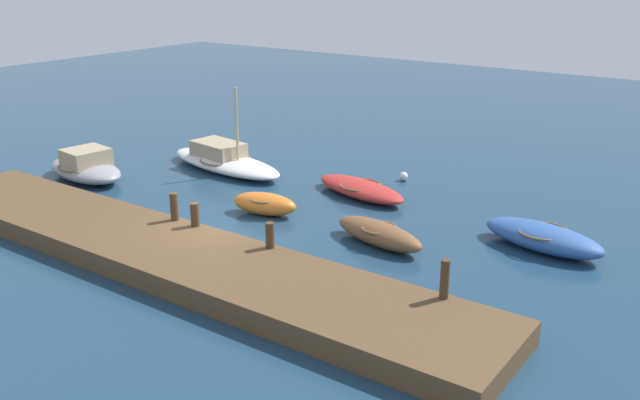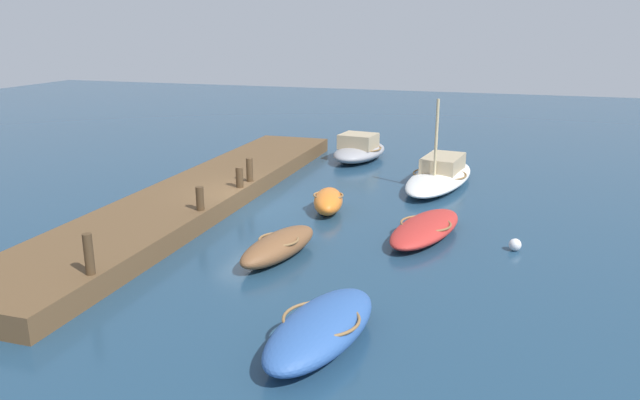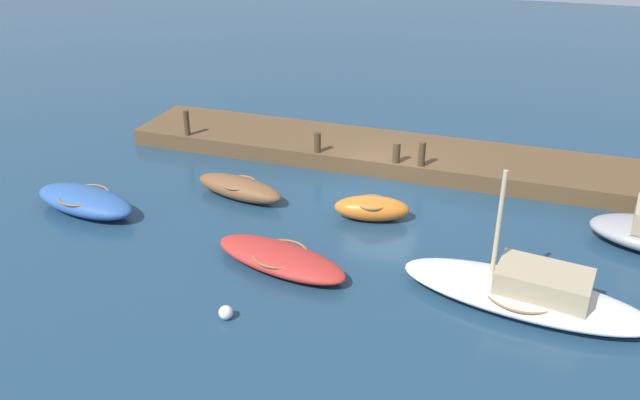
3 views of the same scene
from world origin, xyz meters
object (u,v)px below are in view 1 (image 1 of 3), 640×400
Objects in this scene: motorboat_grey at (86,167)px; sailboat_white at (224,160)px; mooring_post_mid_east at (270,235)px; rowboat_blue at (543,237)px; dinghy_orange at (265,204)px; mooring_post_mid_west at (195,215)px; mooring_post_east at (445,279)px; marker_buoy at (404,176)px; rowboat_brown at (379,233)px; rowboat_red at (360,189)px; mooring_post_west at (174,207)px.

motorboat_grey is 0.67× the size of sailboat_white.
rowboat_blue is at bearing 44.70° from mooring_post_mid_east.
sailboat_white reaches higher than motorboat_grey.
dinghy_orange is 3.49m from mooring_post_mid_west.
mooring_post_mid_west is at bearing 180.00° from mooring_post_east.
marker_buoy is (2.09, 9.86, -0.84)m from mooring_post_mid_west.
mooring_post_east is (8.64, 0.00, 0.14)m from mooring_post_mid_west.
sailboat_white is at bearing 172.70° from rowboat_brown.
motorboat_grey is 4.35× the size of mooring_post_east.
dinghy_orange is (-1.70, -3.71, 0.10)m from rowboat_red.
rowboat_brown reaches higher than rowboat_red.
dinghy_orange is (-4.77, 0.05, 0.03)m from rowboat_brown.
rowboat_red is 7.65m from mooring_post_west.
mooring_post_mid_east is at bearing -65.78° from rowboat_red.
sailboat_white is 8.82× the size of mooring_post_mid_west.
rowboat_red is 5.76× the size of mooring_post_mid_east.
rowboat_brown is 0.87× the size of rowboat_blue.
mooring_post_east reaches higher than mooring_post_west.
mooring_post_west is 1.20× the size of mooring_post_mid_west.
mooring_post_mid_east is (11.82, -2.40, 0.52)m from motorboat_grey.
mooring_post_east is at bearing 0.03° from motorboat_grey.
mooring_post_east is (9.57, 0.00, 0.06)m from mooring_post_west.
rowboat_blue is 8.60m from mooring_post_mid_east.
rowboat_brown is at bearing -13.60° from dinghy_orange.
rowboat_red is 6.77m from sailboat_white.
mooring_post_mid_east is 5.58m from mooring_post_east.
rowboat_brown is 0.54× the size of sailboat_white.
dinghy_orange is 0.39× the size of sailboat_white.
sailboat_white is at bearing 133.45° from dinghy_orange.
rowboat_brown is 1.38× the size of dinghy_orange.
mooring_post_west reaches higher than rowboat_red.
dinghy_orange reaches higher than rowboat_brown.
rowboat_blue is 11.24× the size of marker_buoy.
dinghy_orange is at bearing -101.23° from rowboat_red.
rowboat_blue is at bearing 4.89° from sailboat_white.
sailboat_white reaches higher than dinghy_orange.
rowboat_brown is 3.48× the size of mooring_post_east.
rowboat_brown is 3.84m from mooring_post_mid_east.
mooring_post_mid_west is (-1.69, -7.15, 0.72)m from rowboat_red.
rowboat_brown is 10.40m from sailboat_white.
rowboat_red is 1.08× the size of rowboat_blue.
marker_buoy is (-0.97, 9.86, -0.85)m from mooring_post_mid_east.
rowboat_blue reaches higher than rowboat_brown.
dinghy_orange is at bearing 90.15° from mooring_post_mid_west.
motorboat_grey is at bearing -122.22° from sailboat_white.
motorboat_grey is 13.17m from marker_buoy.
motorboat_grey reaches higher than rowboat_brown.
mooring_post_west is 9.57m from mooring_post_east.
mooring_post_west is at bearing -96.73° from rowboat_red.
mooring_post_mid_west is at bearing 180.00° from mooring_post_mid_east.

